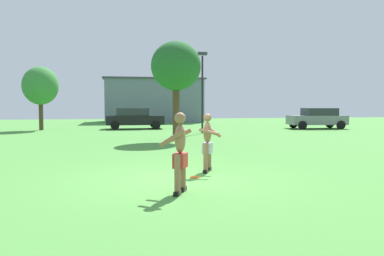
% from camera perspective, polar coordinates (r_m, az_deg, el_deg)
% --- Properties ---
extents(ground_plane, '(80.00, 80.00, 0.00)m').
position_cam_1_polar(ground_plane, '(9.66, -2.56, -7.68)').
color(ground_plane, '#4C8E3D').
extents(player_near, '(0.76, 0.67, 1.71)m').
position_cam_1_polar(player_near, '(8.07, -1.82, -3.39)').
color(player_near, black).
rests_on(player_near, ground_plane).
extents(player_in_gray, '(0.70, 0.76, 1.62)m').
position_cam_1_polar(player_in_gray, '(10.64, 2.35, -2.01)').
color(player_in_gray, black).
rests_on(player_in_gray, ground_plane).
extents(frisbee, '(0.27, 0.27, 0.03)m').
position_cam_1_polar(frisbee, '(9.91, 0.48, -7.32)').
color(frisbee, orange).
rests_on(frisbee, ground_plane).
extents(car_gray_near_post, '(4.41, 2.26, 1.58)m').
position_cam_1_polar(car_gray_near_post, '(31.01, 18.16, 1.44)').
color(car_gray_near_post, slate).
rests_on(car_gray_near_post, ground_plane).
extents(car_black_mid_lot, '(4.32, 2.05, 1.58)m').
position_cam_1_polar(car_black_mid_lot, '(29.51, -8.56, 1.48)').
color(car_black_mid_lot, black).
rests_on(car_black_mid_lot, ground_plane).
extents(lamp_post, '(0.60, 0.24, 5.22)m').
position_cam_1_polar(lamp_post, '(24.80, 1.55, 6.70)').
color(lamp_post, black).
rests_on(lamp_post, ground_plane).
extents(outbuilding_behind_lot, '(10.24, 6.84, 4.55)m').
position_cam_1_polar(outbuilding_behind_lot, '(41.25, -5.83, 4.11)').
color(outbuilding_behind_lot, slate).
rests_on(outbuilding_behind_lot, ground_plane).
extents(tree_right_field, '(2.53, 2.53, 4.58)m').
position_cam_1_polar(tree_right_field, '(29.84, -21.64, 5.83)').
color(tree_right_field, '#4C3823').
rests_on(tree_right_field, ground_plane).
extents(tree_behind_players, '(2.60, 2.60, 5.14)m').
position_cam_1_polar(tree_behind_players, '(20.13, -2.40, 9.06)').
color(tree_behind_players, '#4C3823').
rests_on(tree_behind_players, ground_plane).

